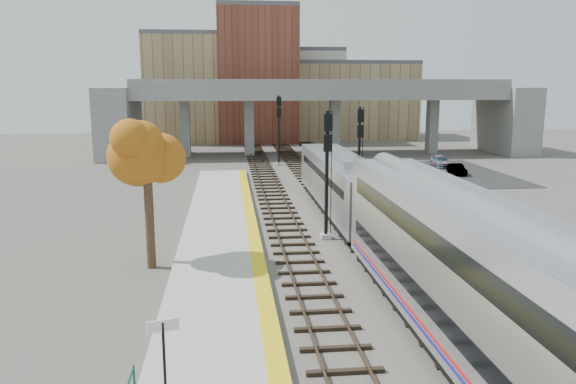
{
  "coord_description": "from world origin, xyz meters",
  "views": [
    {
      "loc": [
        -6.74,
        -26.39,
        8.96
      ],
      "look_at": [
        -3.15,
        6.83,
        2.5
      ],
      "focal_mm": 35.0,
      "sensor_mm": 36.0,
      "label": 1
    }
  ],
  "objects_px": {
    "signal_mast_near": "(327,175)",
    "signal_mast_far": "(279,130)",
    "locomotive": "(341,182)",
    "car_b": "(457,169)",
    "coach": "(495,297)",
    "car_c": "(440,161)",
    "signal_mast_mid": "(359,156)",
    "tree": "(146,153)",
    "car_a": "(417,174)"
  },
  "relations": [
    {
      "from": "coach",
      "to": "car_b",
      "type": "xyz_separation_m",
      "value": [
        14.96,
        38.32,
        -2.22
      ]
    },
    {
      "from": "tree",
      "to": "car_b",
      "type": "relative_size",
      "value": 2.37
    },
    {
      "from": "signal_mast_mid",
      "to": "signal_mast_near",
      "type": "bearing_deg",
      "value": -113.68
    },
    {
      "from": "car_a",
      "to": "car_c",
      "type": "distance_m",
      "value": 10.09
    },
    {
      "from": "tree",
      "to": "car_b",
      "type": "height_order",
      "value": "tree"
    },
    {
      "from": "locomotive",
      "to": "coach",
      "type": "bearing_deg",
      "value": -90.0
    },
    {
      "from": "locomotive",
      "to": "signal_mast_near",
      "type": "xyz_separation_m",
      "value": [
        -2.1,
        -6.1,
        1.51
      ]
    },
    {
      "from": "signal_mast_mid",
      "to": "car_b",
      "type": "distance_m",
      "value": 18.25
    },
    {
      "from": "car_a",
      "to": "locomotive",
      "type": "bearing_deg",
      "value": -103.33
    },
    {
      "from": "coach",
      "to": "signal_mast_near",
      "type": "height_order",
      "value": "signal_mast_near"
    },
    {
      "from": "locomotive",
      "to": "car_b",
      "type": "height_order",
      "value": "locomotive"
    },
    {
      "from": "signal_mast_near",
      "to": "signal_mast_mid",
      "type": "height_order",
      "value": "signal_mast_near"
    },
    {
      "from": "signal_mast_near",
      "to": "car_b",
      "type": "xyz_separation_m",
      "value": [
        17.06,
        21.82,
        -3.21
      ]
    },
    {
      "from": "coach",
      "to": "tree",
      "type": "xyz_separation_m",
      "value": [
        -11.6,
        12.3,
        2.93
      ]
    },
    {
      "from": "locomotive",
      "to": "signal_mast_mid",
      "type": "distance_m",
      "value": 4.05
    },
    {
      "from": "signal_mast_far",
      "to": "coach",
      "type": "bearing_deg",
      "value": -87.43
    },
    {
      "from": "locomotive",
      "to": "signal_mast_mid",
      "type": "bearing_deg",
      "value": 58.34
    },
    {
      "from": "signal_mast_near",
      "to": "signal_mast_mid",
      "type": "distance_m",
      "value": 10.21
    },
    {
      "from": "signal_mast_near",
      "to": "tree",
      "type": "xyz_separation_m",
      "value": [
        -9.5,
        -4.2,
        1.94
      ]
    },
    {
      "from": "tree",
      "to": "locomotive",
      "type": "bearing_deg",
      "value": 41.6
    },
    {
      "from": "signal_mast_far",
      "to": "tree",
      "type": "bearing_deg",
      "value": -105.38
    },
    {
      "from": "car_a",
      "to": "car_c",
      "type": "relative_size",
      "value": 0.94
    },
    {
      "from": "coach",
      "to": "locomotive",
      "type": "bearing_deg",
      "value": 90.0
    },
    {
      "from": "signal_mast_far",
      "to": "tree",
      "type": "height_order",
      "value": "tree"
    },
    {
      "from": "coach",
      "to": "signal_mast_far",
      "type": "height_order",
      "value": "signal_mast_far"
    },
    {
      "from": "locomotive",
      "to": "signal_mast_near",
      "type": "bearing_deg",
      "value": -108.98
    },
    {
      "from": "signal_mast_near",
      "to": "tree",
      "type": "bearing_deg",
      "value": -156.17
    },
    {
      "from": "signal_mast_far",
      "to": "car_c",
      "type": "xyz_separation_m",
      "value": [
        17.53,
        -2.89,
        -3.33
      ]
    },
    {
      "from": "signal_mast_mid",
      "to": "car_c",
      "type": "bearing_deg",
      "value": 53.46
    },
    {
      "from": "signal_mast_near",
      "to": "car_c",
      "type": "distance_m",
      "value": 32.73
    },
    {
      "from": "coach",
      "to": "signal_mast_near",
      "type": "bearing_deg",
      "value": 97.25
    },
    {
      "from": "signal_mast_far",
      "to": "car_a",
      "type": "xyz_separation_m",
      "value": [
        12.03,
        -11.35,
        -3.27
      ]
    },
    {
      "from": "signal_mast_mid",
      "to": "coach",
      "type": "bearing_deg",
      "value": -94.42
    },
    {
      "from": "locomotive",
      "to": "signal_mast_near",
      "type": "relative_size",
      "value": 2.55
    },
    {
      "from": "locomotive",
      "to": "car_c",
      "type": "bearing_deg",
      "value": 54.16
    },
    {
      "from": "signal_mast_near",
      "to": "car_c",
      "type": "bearing_deg",
      "value": 57.45
    },
    {
      "from": "coach",
      "to": "tree",
      "type": "distance_m",
      "value": 17.16
    },
    {
      "from": "signal_mast_near",
      "to": "car_c",
      "type": "relative_size",
      "value": 1.9
    },
    {
      "from": "car_b",
      "to": "car_c",
      "type": "height_order",
      "value": "car_c"
    },
    {
      "from": "coach",
      "to": "signal_mast_near",
      "type": "distance_m",
      "value": 16.66
    },
    {
      "from": "signal_mast_near",
      "to": "signal_mast_mid",
      "type": "bearing_deg",
      "value": 66.32
    },
    {
      "from": "signal_mast_near",
      "to": "car_a",
      "type": "distance_m",
      "value": 22.7
    },
    {
      "from": "signal_mast_mid",
      "to": "car_a",
      "type": "bearing_deg",
      "value": 50.6
    },
    {
      "from": "tree",
      "to": "car_c",
      "type": "relative_size",
      "value": 1.96
    },
    {
      "from": "signal_mast_mid",
      "to": "signal_mast_far",
      "type": "relative_size",
      "value": 0.94
    },
    {
      "from": "signal_mast_near",
      "to": "car_b",
      "type": "bearing_deg",
      "value": 51.97
    },
    {
      "from": "signal_mast_mid",
      "to": "car_c",
      "type": "distance_m",
      "value": 22.75
    },
    {
      "from": "locomotive",
      "to": "car_b",
      "type": "bearing_deg",
      "value": 46.4
    },
    {
      "from": "car_b",
      "to": "locomotive",
      "type": "bearing_deg",
      "value": -129.46
    },
    {
      "from": "signal_mast_near",
      "to": "signal_mast_far",
      "type": "bearing_deg",
      "value": 90.0
    }
  ]
}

